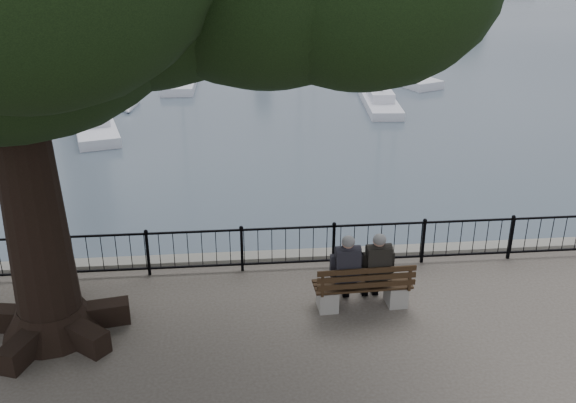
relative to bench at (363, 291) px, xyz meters
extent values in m
cube|color=gray|center=(-1.31, 2.18, -0.85)|extent=(200.00, 0.40, 1.20)
cube|color=black|center=(-1.31, 1.68, 0.63)|extent=(22.00, 0.04, 0.04)
cube|color=black|center=(-1.31, 1.68, -0.20)|extent=(22.00, 0.04, 0.04)
cube|color=gray|center=(-0.69, 0.02, -0.13)|extent=(0.39, 0.49, 0.44)
cube|color=gray|center=(0.69, 0.07, -0.13)|extent=(0.39, 0.49, 0.44)
cube|color=black|center=(0.00, 0.04, 0.13)|extent=(1.93, 0.61, 0.04)
cube|color=black|center=(0.01, -0.24, 0.45)|extent=(1.92, 0.12, 0.43)
cube|color=black|center=(-0.34, 0.04, 0.25)|extent=(0.40, 0.33, 0.26)
cube|color=black|center=(-0.34, -0.08, 0.66)|extent=(0.48, 0.27, 0.64)
sphere|color=tan|center=(-0.34, -0.03, 1.10)|extent=(0.24, 0.24, 0.24)
ellipsoid|color=slate|center=(-0.34, -0.06, 1.14)|extent=(0.26, 0.26, 0.22)
cube|color=black|center=(-0.35, 0.35, -0.11)|extent=(0.36, 0.48, 0.48)
cube|color=black|center=(0.26, 0.06, 0.25)|extent=(0.40, 0.33, 0.26)
cube|color=black|center=(0.26, -0.05, 0.66)|extent=(0.48, 0.27, 0.64)
sphere|color=tan|center=(0.26, -0.01, 1.10)|extent=(0.24, 0.24, 0.24)
ellipsoid|color=slate|center=(0.26, -0.04, 1.14)|extent=(0.26, 0.26, 0.22)
cube|color=black|center=(0.25, 0.37, -0.11)|extent=(0.36, 0.48, 0.48)
cone|color=black|center=(-5.87, -0.26, -0.09)|extent=(1.82, 1.82, 0.53)
cone|color=black|center=(-5.87, -0.26, 2.85)|extent=(1.18, 1.18, 6.41)
cube|color=gray|center=(-19.31, 61.18, -0.75)|extent=(9.57, 9.57, 1.40)
cube|color=gray|center=(0.69, 49.18, -0.75)|extent=(5.84, 5.84, 1.40)
cube|color=white|center=(-8.16, 15.98, -1.25)|extent=(2.94, 5.86, 0.63)
cube|color=white|center=(-8.16, 15.98, -0.75)|extent=(1.69, 2.52, 0.47)
cube|color=white|center=(-5.03, 24.19, -1.25)|extent=(1.79, 5.89, 0.65)
cube|color=white|center=(-5.03, 24.19, -0.75)|extent=(1.26, 2.42, 0.49)
cube|color=white|center=(4.64, 18.62, -1.25)|extent=(1.81, 5.27, 0.58)
cube|color=white|center=(4.64, 18.62, -0.75)|extent=(1.21, 2.18, 0.43)
cylinder|color=silver|center=(4.64, 18.33, 3.55)|extent=(0.12, 0.12, 9.00)
cube|color=white|center=(6.85, 24.15, -1.25)|extent=(3.89, 6.12, 0.66)
cube|color=white|center=(6.85, 24.15, -0.75)|extent=(2.08, 2.71, 0.50)
cube|color=white|center=(-11.62, 29.35, -1.25)|extent=(2.85, 4.93, 0.53)
cube|color=white|center=(-11.62, 29.35, -0.75)|extent=(1.57, 2.15, 0.40)
cube|color=white|center=(2.11, 30.79, -1.25)|extent=(3.23, 6.24, 0.67)
cube|color=white|center=(2.11, 30.79, -0.75)|extent=(1.84, 2.69, 0.50)
cube|color=white|center=(4.02, 37.74, -1.25)|extent=(2.04, 4.95, 0.53)
cube|color=white|center=(4.02, 37.74, -0.75)|extent=(1.26, 2.08, 0.40)
cube|color=white|center=(-5.32, 42.44, -1.25)|extent=(1.92, 5.45, 0.59)
cube|color=white|center=(-5.32, 42.44, -0.75)|extent=(1.26, 2.26, 0.45)
camera|label=1|loc=(-2.46, -10.63, 6.59)|focal=40.00mm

